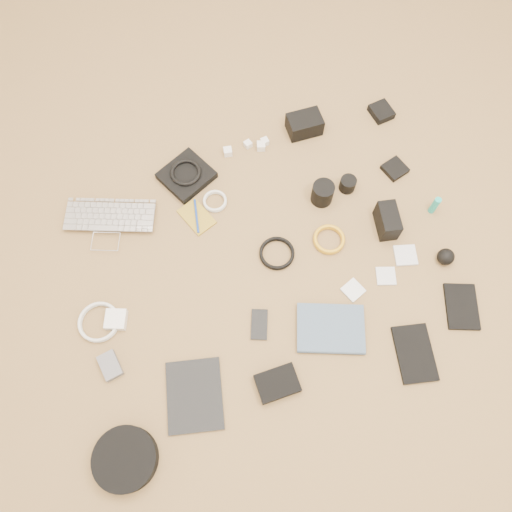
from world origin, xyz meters
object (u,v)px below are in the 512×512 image
object	(u,v)px
headphone_case	(125,459)
phone	(259,324)
dslr_camera	(304,124)
paperback	(331,354)
tablet	(195,395)
laptop	(109,228)

from	to	relation	value
headphone_case	phone	bearing A→B (deg)	26.18
dslr_camera	phone	distance (m)	0.80
phone	paperback	bearing A→B (deg)	-20.86
tablet	paperback	distance (m)	0.45
laptop	headphone_case	xyz separation A→B (m)	(-0.13, -0.77, 0.01)
dslr_camera	paperback	world-z (taller)	dslr_camera
dslr_camera	paperback	distance (m)	0.88
laptop	headphone_case	bearing A→B (deg)	-78.03
headphone_case	paperback	world-z (taller)	headphone_case
headphone_case	paperback	xyz separation A→B (m)	(0.70, 0.08, -0.02)
tablet	headphone_case	bearing A→B (deg)	-142.49
phone	headphone_case	bearing A→B (deg)	-131.74
headphone_case	paperback	bearing A→B (deg)	6.62
tablet	phone	bearing A→B (deg)	41.96
phone	dslr_camera	bearing A→B (deg)	79.44
dslr_camera	tablet	bearing A→B (deg)	-127.94
laptop	paperback	distance (m)	0.89
headphone_case	paperback	size ratio (longest dim) A/B	0.86
laptop	tablet	xyz separation A→B (m)	(0.11, -0.66, -0.01)
laptop	headphone_case	distance (m)	0.78
laptop	dslr_camera	distance (m)	0.83
paperback	headphone_case	bearing A→B (deg)	118.39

